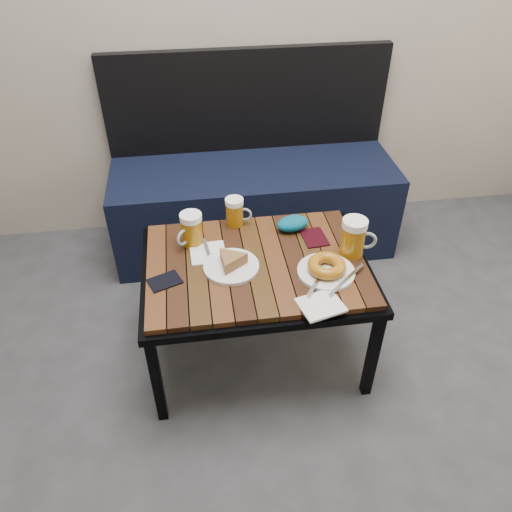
{
  "coord_description": "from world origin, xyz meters",
  "views": [
    {
      "loc": [
        -0.2,
        -0.41,
        1.63
      ],
      "look_at": [
        0.01,
        0.99,
        0.5
      ],
      "focal_mm": 35.0,
      "sensor_mm": 36.0,
      "label": 1
    }
  ],
  "objects": [
    {
      "name": "bench",
      "position": [
        0.11,
        1.76,
        0.27
      ],
      "size": [
        1.4,
        0.5,
        0.95
      ],
      "color": "black",
      "rests_on": "ground"
    },
    {
      "name": "cafe_table",
      "position": [
        0.01,
        0.99,
        0.43
      ],
      "size": [
        0.84,
        0.62,
        0.47
      ],
      "color": "black",
      "rests_on": "ground"
    },
    {
      "name": "beer_mug_left",
      "position": [
        -0.22,
        1.14,
        0.54
      ],
      "size": [
        0.12,
        0.12,
        0.13
      ],
      "rotation": [
        0.0,
        0.0,
        3.9
      ],
      "color": "#9D630C",
      "rests_on": "cafe_table"
    },
    {
      "name": "beer_mug_centre",
      "position": [
        -0.04,
        1.25,
        0.53
      ],
      "size": [
        0.11,
        0.08,
        0.12
      ],
      "rotation": [
        0.0,
        0.0,
        -0.22
      ],
      "color": "#9D630C",
      "rests_on": "cafe_table"
    },
    {
      "name": "beer_mug_right",
      "position": [
        0.37,
        0.99,
        0.55
      ],
      "size": [
        0.14,
        0.1,
        0.15
      ],
      "rotation": [
        0.0,
        0.0,
        -0.19
      ],
      "color": "#9D630C",
      "rests_on": "cafe_table"
    },
    {
      "name": "plate_pie",
      "position": [
        -0.09,
        0.97,
        0.49
      ],
      "size": [
        0.2,
        0.2,
        0.06
      ],
      "color": "white",
      "rests_on": "cafe_table"
    },
    {
      "name": "plate_bagel",
      "position": [
        0.24,
        0.89,
        0.5
      ],
      "size": [
        0.25,
        0.24,
        0.06
      ],
      "color": "white",
      "rests_on": "cafe_table"
    },
    {
      "name": "napkin_left",
      "position": [
        -0.17,
        1.06,
        0.48
      ],
      "size": [
        0.13,
        0.17,
        0.01
      ],
      "rotation": [
        0.0,
        0.0,
        0.04
      ],
      "color": "white",
      "rests_on": "cafe_table"
    },
    {
      "name": "napkin_right",
      "position": [
        0.18,
        0.73,
        0.48
      ],
      "size": [
        0.17,
        0.15,
        0.01
      ],
      "rotation": [
        0.0,
        0.0,
        0.26
      ],
      "color": "white",
      "rests_on": "cafe_table"
    },
    {
      "name": "passport_navy",
      "position": [
        -0.33,
        0.93,
        0.47
      ],
      "size": [
        0.13,
        0.11,
        0.01
      ],
      "primitive_type": "cube",
      "rotation": [
        0.0,
        0.0,
        -1.19
      ],
      "color": "black",
      "rests_on": "cafe_table"
    },
    {
      "name": "passport_burgundy",
      "position": [
        0.25,
        1.1,
        0.47
      ],
      "size": [
        0.1,
        0.13,
        0.01
      ],
      "primitive_type": "cube",
      "rotation": [
        0.0,
        0.0,
        0.08
      ],
      "color": "black",
      "rests_on": "cafe_table"
    },
    {
      "name": "knit_pouch",
      "position": [
        0.18,
        1.18,
        0.5
      ],
      "size": [
        0.15,
        0.11,
        0.06
      ],
      "primitive_type": "ellipsoid",
      "rotation": [
        0.0,
        0.0,
        0.24
      ],
      "color": "navy",
      "rests_on": "cafe_table"
    }
  ]
}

